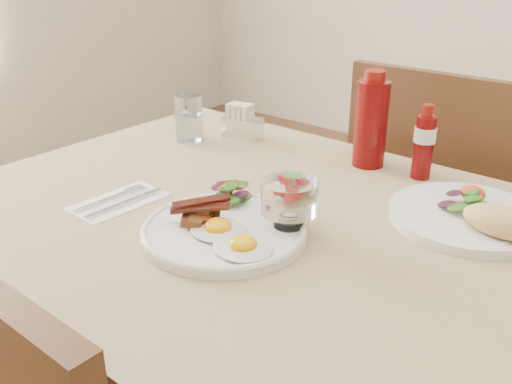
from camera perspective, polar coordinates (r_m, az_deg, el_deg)
The scene contains 13 objects.
table at distance 1.05m, azimuth 3.54°, elevation -7.63°, with size 1.33×0.88×0.75m.
chair_far at distance 1.64m, azimuth 17.35°, elevation -1.97°, with size 0.42×0.42×0.93m.
main_plate at distance 0.97m, azimuth -3.19°, elevation -3.95°, with size 0.28×0.28×0.02m, color white.
fried_eggs at distance 0.92m, azimuth -2.62°, elevation -4.54°, with size 0.19×0.14×0.03m.
bacon_potato_pile at distance 0.97m, azimuth -5.61°, elevation -2.18°, with size 0.10×0.09×0.04m.
side_salad at distance 1.04m, azimuth -2.48°, elevation -0.14°, with size 0.08×0.07×0.04m.
fruit_cup at distance 0.94m, azimuth 3.38°, elevation -0.48°, with size 0.10×0.10×0.10m.
second_plate at distance 1.06m, azimuth 21.13°, elevation -2.28°, with size 0.28×0.27×0.07m.
ketchup_bottle at distance 1.26m, azimuth 11.44°, elevation 6.87°, with size 0.09×0.09×0.21m.
hot_sauce_bottle at distance 1.22m, azimuth 16.45°, elevation 4.70°, with size 0.06×0.06×0.16m.
sugar_caddy at distance 1.43m, azimuth -1.42°, elevation 6.83°, with size 0.10×0.07×0.09m.
water_glass at distance 1.42m, azimuth -6.75°, elevation 7.14°, with size 0.07×0.07×0.11m.
napkin_cutlery at distance 1.12m, azimuth -13.57°, elevation -0.91°, with size 0.11×0.18×0.01m.
Camera 1 is at (0.52, -0.73, 1.21)m, focal length 40.00 mm.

